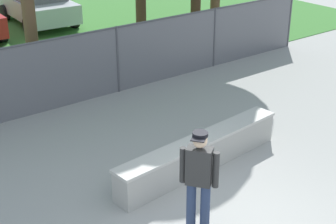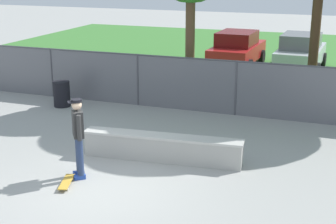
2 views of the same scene
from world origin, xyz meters
name	(u,v)px [view 1 (image 1 of 2)]	position (x,y,z in m)	size (l,w,h in m)	color
concrete_ledge	(201,153)	(0.82, 1.89, 0.33)	(3.99, 0.83, 0.66)	#A8A59E
skateboarder	(199,181)	(-0.58, 0.33, 1.03)	(0.43, 0.50, 1.84)	#2647A5
chainlink_fence	(58,70)	(0.00, 6.24, 0.97)	(16.94, 0.07, 1.77)	#4C4C51
car_silver	(37,3)	(2.94, 14.05, 0.84)	(2.17, 4.28, 1.66)	#B7BABF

